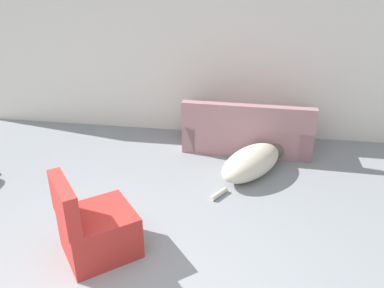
{
  "coord_description": "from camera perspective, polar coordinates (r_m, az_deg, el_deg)",
  "views": [
    {
      "loc": [
        1.07,
        -1.9,
        2.49
      ],
      "look_at": [
        0.42,
        2.07,
        0.64
      ],
      "focal_mm": 35.0,
      "sensor_mm": 36.0,
      "label": 1
    }
  ],
  "objects": [
    {
      "name": "side_chair",
      "position": [
        3.74,
        -14.59,
        -12.36
      ],
      "size": [
        0.89,
        0.89,
        0.85
      ],
      "rotation": [
        0.0,
        0.0,
        2.27
      ],
      "color": "#B72D28",
      "rests_on": "ground_plane"
    },
    {
      "name": "wall_back",
      "position": [
        6.13,
        -1.03,
        12.68
      ],
      "size": [
        7.68,
        0.06,
        2.41
      ],
      "color": "silver",
      "rests_on": "ground_plane"
    },
    {
      "name": "dog",
      "position": [
        5.1,
        9.42,
        -2.54
      ],
      "size": [
        1.06,
        1.51,
        0.37
      ],
      "rotation": [
        0.0,
        0.0,
        1.03
      ],
      "color": "beige",
      "rests_on": "ground_plane"
    },
    {
      "name": "couch",
      "position": [
        5.77,
        8.39,
        1.87
      ],
      "size": [
        1.91,
        0.83,
        0.79
      ],
      "rotation": [
        0.0,
        0.0,
        3.11
      ],
      "color": "#A3757A",
      "rests_on": "ground_plane"
    }
  ]
}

